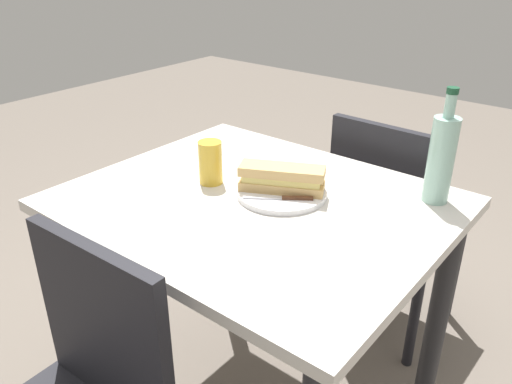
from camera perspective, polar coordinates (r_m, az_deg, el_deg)
dining_table at (r=1.42m, az=-0.00°, el=-5.66°), size 0.96×0.80×0.77m
chair_near at (r=1.88m, az=14.55°, el=-2.80°), size 0.41×0.41×0.86m
plate_near at (r=1.37m, az=2.84°, el=-0.04°), size 0.24×0.24×0.01m
baguette_sandwich_near at (r=1.36m, az=2.87°, el=1.53°), size 0.23×0.16×0.07m
knife_near at (r=1.32m, az=2.94°, el=-0.66°), size 0.15×0.11×0.01m
water_bottle at (r=1.38m, az=19.82°, el=3.60°), size 0.07×0.07×0.30m
beer_glass at (r=1.43m, az=-5.08°, el=3.27°), size 0.07×0.07×0.12m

